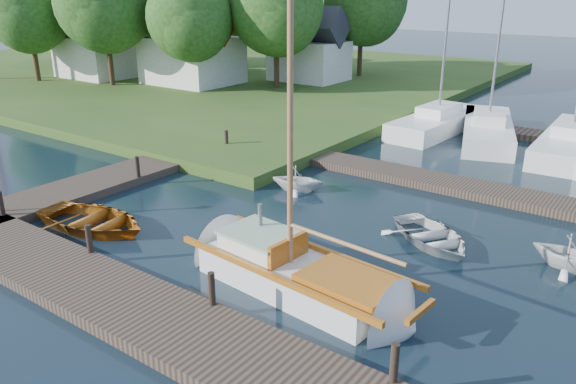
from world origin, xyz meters
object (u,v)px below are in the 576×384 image
Objects in this scene: mooring_post_0 at (1,203)px; mooring_post_4 at (137,167)px; marina_boat_2 at (571,140)px; tree_6 at (55,4)px; marina_boat_1 at (488,128)px; house_b at (98,46)px; mooring_post_1 at (89,239)px; tree_5 at (140,7)px; tree_3 at (277,6)px; dinghy at (92,217)px; house_a at (192,48)px; tender_b at (298,177)px; mooring_post_2 at (212,289)px; tender_d at (573,251)px; tree_0 at (29,9)px; tender_c at (432,233)px; sailboat at (301,278)px; mooring_post_5 at (226,139)px; house_c at (309,51)px; mooring_post_3 at (394,363)px; tree_1 at (104,1)px; marina_boat_0 at (438,121)px; tree_2 at (190,16)px.

mooring_post_4 is (0.50, 5.00, 0.00)m from mooring_post_0.
tree_6 is at bearing 85.74° from marina_boat_2.
house_b is at bearing 72.69° from marina_boat_1.
mooring_post_1 is 37.13m from tree_5.
tree_3 is at bearing 111.19° from mooring_post_4.
dinghy is 20.68m from marina_boat_2.
marina_boat_1 is at bearing -4.14° from house_a.
mooring_post_1 is 0.41× the size of tender_b.
marina_boat_1 is 37.97m from tree_6.
mooring_post_4 is at bearing 23.19° from dinghy.
mooring_post_2 is 30.14m from house_a.
house_b is (-26.27, 11.00, 2.26)m from tender_b.
dinghy is (-1.87, 1.40, -0.30)m from mooring_post_1.
tender_d is 38.78m from tree_0.
tree_0 is (-10.00, -5.95, 2.57)m from house_a.
tender_c is (2.53, 6.60, -0.38)m from mooring_post_2.
sailboat reaches higher than dinghy.
house_c is at bearing 112.38° from mooring_post_5.
sailboat reaches higher than tender_b.
mooring_post_3 reaches higher than tender_d.
sailboat is 35.36m from tree_0.
house_a reaches higher than house_b.
house_c is (-21.66, 19.77, 2.05)m from tender_d.
house_c is (-7.00, 22.00, 1.88)m from mooring_post_4.
tree_0 is 6.35m from tree_1.
marina_boat_2 is (-0.64, 19.37, -0.13)m from mooring_post_3.
marina_boat_0 is at bearing -30.00° from house_c.
mooring_post_4 is at bearing -28.96° from tree_6.
tree_6 is (-40.03, 14.45, 5.32)m from tender_c.
marina_boat_1 is at bearing -2.46° from tree_6.
tender_c is at bearing -42.39° from tree_3.
mooring_post_3 is at bearing -29.61° from tree_1.
mooring_post_0 is at bearing 124.43° from tender_b.
mooring_post_3 is 34.92m from tree_1.
tree_3 reaches higher than house_a.
tree_3 is 1.03× the size of tree_6.
marina_boat_0 is at bearing -4.60° from house_a.
mooring_post_2 is 1.00× the size of mooring_post_4.
mooring_post_1 is 21.10m from marina_boat_2.
marina_boat_2 is 20.91m from house_c.
marina_boat_1 reaches higher than house_a.
mooring_post_1 is at bearing 132.01° from tender_d.
tree_6 reaches higher than tree_2.
marina_boat_1 is at bearing 45.30° from tender_c.
dinghy is 1.26× the size of tender_c.
tender_c is (8.90, 5.19, -0.08)m from dinghy.
tender_c is 0.40× the size of tree_2.
tree_1 is at bearing 100.28° from marina_boat_0.
tree_3 is (10.00, 6.00, -0.28)m from tree_1.
tree_2 reaches higher than house_a.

